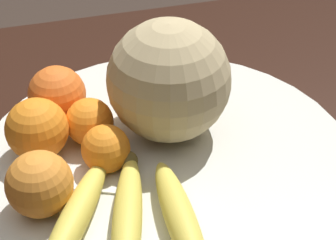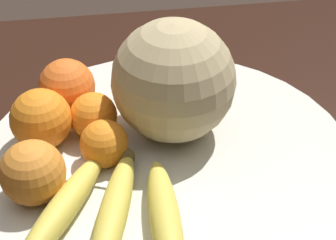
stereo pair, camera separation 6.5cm
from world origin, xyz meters
name	(u,v)px [view 1 (the left image)]	position (x,y,z in m)	size (l,w,h in m)	color
fruit_bowl	(168,157)	(0.05, 0.03, 0.77)	(0.46, 0.46, 0.02)	silver
melon	(169,80)	(0.07, 0.08, 0.85)	(0.15, 0.15, 0.15)	tan
banana_bunch	(128,218)	(-0.02, -0.07, 0.79)	(0.18, 0.20, 0.03)	brown
orange_front_left	(37,129)	(-0.09, 0.08, 0.81)	(0.08, 0.08, 0.08)	orange
orange_front_right	(90,122)	(-0.03, 0.08, 0.81)	(0.06, 0.06, 0.06)	orange
orange_mid_center	(39,184)	(-0.10, -0.02, 0.81)	(0.07, 0.07, 0.07)	orange
orange_back_left	(106,149)	(-0.02, 0.03, 0.81)	(0.06, 0.06, 0.06)	orange
orange_back_right	(57,94)	(-0.06, 0.14, 0.81)	(0.07, 0.07, 0.07)	orange
produce_tag	(87,180)	(-0.05, 0.01, 0.78)	(0.10, 0.07, 0.00)	white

